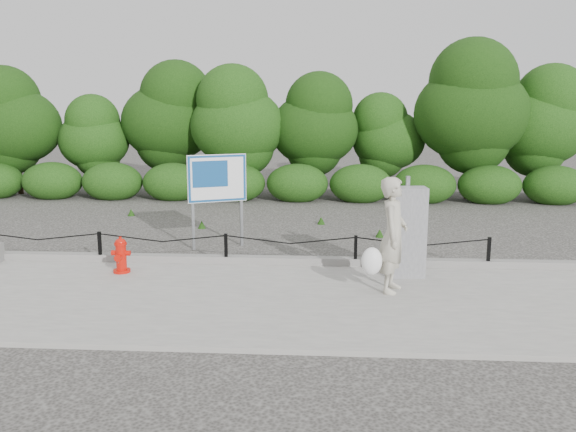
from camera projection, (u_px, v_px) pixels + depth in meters
The scene contains 9 objects.
ground at pixel (226, 267), 11.86m from camera, with size 90.00×90.00×0.00m, color #2D2B28.
sidewalk at pixel (206, 299), 9.90m from camera, with size 14.00×4.00×0.08m, color gray.
curb at pixel (227, 259), 11.88m from camera, with size 14.00×0.22×0.14m, color slate.
chain_barrier at pixel (226, 245), 11.78m from camera, with size 10.06×0.06×0.60m.
treeline at pixel (295, 119), 20.02m from camera, with size 20.39×3.78×4.95m.
fire_hydrant at pixel (121, 255), 11.20m from camera, with size 0.35×0.35×0.67m.
pedestrian at pixel (392, 237), 10.01m from camera, with size 0.84×0.80×1.92m.
utility_cabinet at pixel (408, 232), 10.87m from camera, with size 0.65×0.47×1.80m.
advertising_sign at pixel (217, 183), 13.12m from camera, with size 1.20×0.56×2.06m.
Camera 1 is at (1.93, -11.34, 3.29)m, focal length 38.00 mm.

